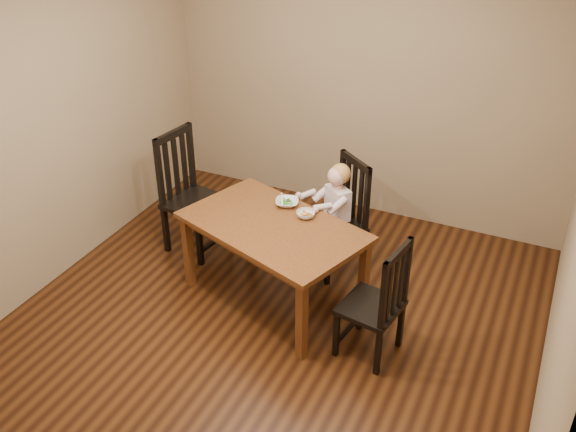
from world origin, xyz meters
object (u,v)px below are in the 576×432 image
at_px(chair_right, 377,303).
at_px(toddler, 336,206).
at_px(bowl_peas, 287,203).
at_px(bowl_veg, 306,214).
at_px(dining_table, 273,233).
at_px(chair_child, 340,218).
at_px(chair_left, 190,195).

bearing_deg(chair_right, toddler, 46.16).
height_order(bowl_peas, bowl_veg, bowl_veg).
xyz_separation_m(dining_table, toddler, (0.29, 0.63, -0.01)).
xyz_separation_m(chair_child, toddler, (-0.03, -0.04, 0.13)).
height_order(chair_left, toddler, chair_left).
distance_m(chair_child, toddler, 0.14).
bearing_deg(toddler, chair_right, 163.57).
relative_size(toddler, bowl_veg, 3.40).
bearing_deg(toddler, bowl_veg, 112.85).
distance_m(chair_child, chair_left, 1.38).
bearing_deg(dining_table, bowl_veg, 48.85).
xyz_separation_m(chair_right, bowl_veg, (-0.79, 0.51, 0.27)).
bearing_deg(dining_table, chair_right, -16.63).
relative_size(dining_table, chair_child, 1.58).
height_order(chair_left, bowl_veg, chair_left).
xyz_separation_m(chair_left, bowl_peas, (1.01, -0.07, 0.20)).
bearing_deg(chair_right, dining_table, 82.80).
distance_m(bowl_peas, bowl_veg, 0.24).
bearing_deg(chair_child, toddler, 90.00).
height_order(chair_child, toddler, chair_child).
relative_size(chair_child, chair_left, 0.91).
xyz_separation_m(dining_table, chair_left, (-1.04, 0.40, -0.09)).
distance_m(chair_right, toddler, 1.15).
relative_size(chair_left, bowl_veg, 7.39).
height_order(chair_right, toddler, chair_right).
height_order(chair_left, chair_right, chair_left).
distance_m(dining_table, chair_child, 0.75).
distance_m(chair_left, chair_right, 2.13).
xyz_separation_m(toddler, bowl_veg, (-0.10, -0.41, 0.11)).
xyz_separation_m(chair_child, bowl_peas, (-0.35, -0.34, 0.24)).
bearing_deg(bowl_veg, dining_table, -131.15).
relative_size(toddler, bowl_peas, 2.74).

